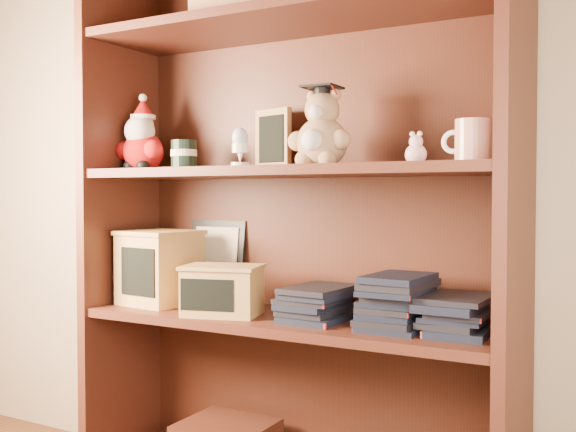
{
  "coord_description": "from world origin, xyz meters",
  "views": [
    {
      "loc": [
        1.04,
        -0.26,
        0.88
      ],
      "look_at": [
        0.17,
        1.3,
        0.82
      ],
      "focal_mm": 42.0,
      "sensor_mm": 36.0,
      "label": 1
    }
  ],
  "objects_px": {
    "bookcase": "(296,231)",
    "teacher_mug": "(471,141)",
    "treats_box": "(160,267)",
    "grad_teddy_bear": "(321,135)"
  },
  "relations": [
    {
      "from": "bookcase",
      "to": "treats_box",
      "type": "distance_m",
      "value": 0.45
    },
    {
      "from": "teacher_mug",
      "to": "grad_teddy_bear",
      "type": "bearing_deg",
      "value": -179.04
    },
    {
      "from": "bookcase",
      "to": "treats_box",
      "type": "bearing_deg",
      "value": -173.25
    },
    {
      "from": "grad_teddy_bear",
      "to": "treats_box",
      "type": "relative_size",
      "value": 0.95
    },
    {
      "from": "treats_box",
      "to": "grad_teddy_bear",
      "type": "bearing_deg",
      "value": -0.58
    },
    {
      "from": "grad_teddy_bear",
      "to": "treats_box",
      "type": "height_order",
      "value": "grad_teddy_bear"
    },
    {
      "from": "treats_box",
      "to": "bookcase",
      "type": "bearing_deg",
      "value": 6.75
    },
    {
      "from": "bookcase",
      "to": "teacher_mug",
      "type": "bearing_deg",
      "value": -5.93
    },
    {
      "from": "teacher_mug",
      "to": "treats_box",
      "type": "bearing_deg",
      "value": -179.94
    },
    {
      "from": "bookcase",
      "to": "treats_box",
      "type": "relative_size",
      "value": 7.17
    }
  ]
}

